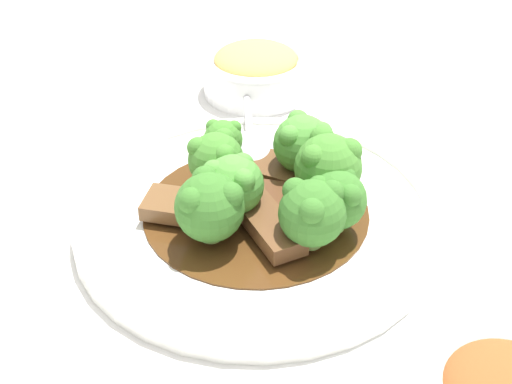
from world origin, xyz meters
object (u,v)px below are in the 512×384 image
beef_strip_3 (259,165)px  broccoli_floret_5 (223,139)px  side_bowl_appetizer (256,70)px  beef_strip_0 (187,207)px  beef_strip_1 (264,198)px  serving_spoon (251,138)px  beef_strip_2 (269,225)px  broccoli_floret_3 (216,159)px  main_plate (256,216)px  broccoli_floret_2 (312,212)px  broccoli_floret_6 (337,198)px  broccoli_floret_1 (302,143)px  broccoli_floret_0 (233,184)px  broccoli_floret_4 (328,164)px  broccoli_floret_7 (210,206)px

beef_strip_3 → broccoli_floret_5: bearing=-28.2°
side_bowl_appetizer → beef_strip_0: bearing=74.2°
beef_strip_1 → beef_strip_3: 0.05m
broccoli_floret_5 → serving_spoon: size_ratio=0.16×
beef_strip_2 → broccoli_floret_3: broccoli_floret_3 is taller
main_plate → broccoli_floret_2: bearing=128.9°
broccoli_floret_6 → beef_strip_0: bearing=-12.1°
broccoli_floret_1 → serving_spoon: broccoli_floret_1 is taller
broccoli_floret_0 → broccoli_floret_5: size_ratio=1.34×
broccoli_floret_0 → broccoli_floret_5: bearing=-84.8°
broccoli_floret_4 → beef_strip_1: bearing=-2.2°
broccoli_floret_7 → serving_spoon: (-0.04, -0.13, -0.02)m
beef_strip_3 → broccoli_floret_1: (-0.04, 0.01, 0.03)m
broccoli_floret_5 → side_bowl_appetizer: (-0.04, -0.16, -0.02)m
serving_spoon → main_plate: bearing=89.7°
broccoli_floret_4 → serving_spoon: bearing=-59.1°
broccoli_floret_5 → broccoli_floret_6: broccoli_floret_6 is taller
broccoli_floret_0 → side_bowl_appetizer: (-0.03, -0.24, -0.02)m
broccoli_floret_4 → serving_spoon: size_ratio=0.26×
broccoli_floret_3 → broccoli_floret_4: broccoli_floret_4 is taller
beef_strip_0 → beef_strip_3: 0.08m
main_plate → beef_strip_2: (-0.01, 0.03, 0.02)m
broccoli_floret_0 → broccoli_floret_6: broccoli_floret_0 is taller
beef_strip_3 → broccoli_floret_6: broccoli_floret_6 is taller
beef_strip_3 → side_bowl_appetizer: side_bowl_appetizer is taller
broccoli_floret_5 → broccoli_floret_6: size_ratio=0.78×
beef_strip_0 → broccoli_floret_7: size_ratio=1.39×
broccoli_floret_4 → side_bowl_appetizer: size_ratio=0.56×
main_plate → broccoli_floret_2: (-0.04, 0.05, 0.04)m
beef_strip_3 → serving_spoon: (0.00, -0.04, 0.00)m
broccoli_floret_4 → beef_strip_2: bearing=36.1°
broccoli_floret_4 → broccoli_floret_6: 0.03m
beef_strip_0 → beef_strip_1: 0.06m
beef_strip_2 → beef_strip_3: bearing=-87.9°
broccoli_floret_0 → broccoli_floret_1: 0.08m
broccoli_floret_1 → beef_strip_1: bearing=47.9°
broccoli_floret_1 → broccoli_floret_7: 0.11m
beef_strip_2 → broccoli_floret_6: bearing=-177.4°
serving_spoon → beef_strip_1: bearing=93.9°
beef_strip_0 → beef_strip_1: beef_strip_0 is taller
beef_strip_1 → broccoli_floret_0: bearing=28.6°
broccoli_floret_5 → broccoli_floret_7: 0.11m
beef_strip_3 → broccoli_floret_7: size_ratio=1.54×
beef_strip_3 → serving_spoon: bearing=-84.0°
serving_spoon → broccoli_floret_4: bearing=120.9°
beef_strip_0 → broccoli_floret_7: 0.04m
broccoli_floret_1 → broccoli_floret_6: 0.08m
beef_strip_1 → beef_strip_2: beef_strip_2 is taller
beef_strip_2 → broccoli_floret_0: broccoli_floret_0 is taller
side_bowl_appetizer → beef_strip_1: bearing=88.6°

